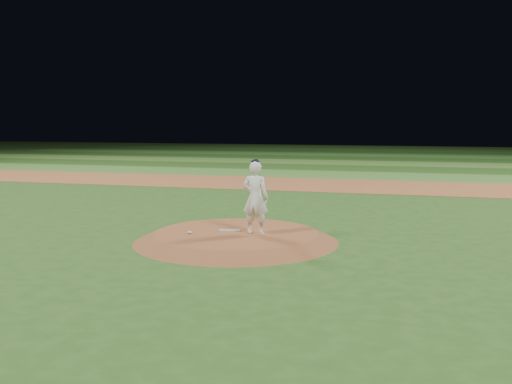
# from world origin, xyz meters

# --- Properties ---
(ground) EXTENTS (120.00, 120.00, 0.00)m
(ground) POSITION_xyz_m (0.00, 0.00, 0.00)
(ground) COLOR #29521A
(ground) RESTS_ON ground
(infield_dirt_band) EXTENTS (70.00, 6.00, 0.02)m
(infield_dirt_band) POSITION_xyz_m (0.00, 14.00, 0.01)
(infield_dirt_band) COLOR #97572E
(infield_dirt_band) RESTS_ON ground
(outfield_stripe_0) EXTENTS (70.00, 5.00, 0.02)m
(outfield_stripe_0) POSITION_xyz_m (0.00, 19.50, 0.01)
(outfield_stripe_0) COLOR #3E742A
(outfield_stripe_0) RESTS_ON ground
(outfield_stripe_1) EXTENTS (70.00, 5.00, 0.02)m
(outfield_stripe_1) POSITION_xyz_m (0.00, 24.50, 0.01)
(outfield_stripe_1) COLOR #244B18
(outfield_stripe_1) RESTS_ON ground
(outfield_stripe_2) EXTENTS (70.00, 5.00, 0.02)m
(outfield_stripe_2) POSITION_xyz_m (0.00, 29.50, 0.01)
(outfield_stripe_2) COLOR #42742A
(outfield_stripe_2) RESTS_ON ground
(outfield_stripe_3) EXTENTS (70.00, 5.00, 0.02)m
(outfield_stripe_3) POSITION_xyz_m (0.00, 34.50, 0.01)
(outfield_stripe_3) COLOR #1F4516
(outfield_stripe_3) RESTS_ON ground
(outfield_stripe_4) EXTENTS (70.00, 5.00, 0.02)m
(outfield_stripe_4) POSITION_xyz_m (0.00, 39.50, 0.01)
(outfield_stripe_4) COLOR #346524
(outfield_stripe_4) RESTS_ON ground
(outfield_stripe_5) EXTENTS (70.00, 5.00, 0.02)m
(outfield_stripe_5) POSITION_xyz_m (0.00, 44.50, 0.01)
(outfield_stripe_5) COLOR #194A17
(outfield_stripe_5) RESTS_ON ground
(pitchers_mound) EXTENTS (5.50, 5.50, 0.25)m
(pitchers_mound) POSITION_xyz_m (0.00, 0.00, 0.12)
(pitchers_mound) COLOR brown
(pitchers_mound) RESTS_ON ground
(pitching_rubber) EXTENTS (0.60, 0.28, 0.03)m
(pitching_rubber) POSITION_xyz_m (-0.23, 0.13, 0.26)
(pitching_rubber) COLOR silver
(pitching_rubber) RESTS_ON pitchers_mound
(rosin_bag) EXTENTS (0.13, 0.13, 0.07)m
(rosin_bag) POSITION_xyz_m (-1.13, -0.53, 0.29)
(rosin_bag) COLOR beige
(rosin_bag) RESTS_ON pitchers_mound
(pitcher_on_mound) EXTENTS (0.75, 0.53, 2.00)m
(pitcher_on_mound) POSITION_xyz_m (0.57, -0.11, 1.23)
(pitcher_on_mound) COLOR white
(pitcher_on_mound) RESTS_ON pitchers_mound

